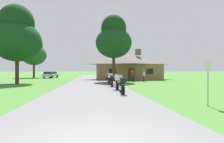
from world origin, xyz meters
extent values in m
plane|color=#42752D|center=(0.00, 20.00, 0.00)|extent=(500.00, 500.00, 0.00)
cube|color=slate|center=(0.00, 18.00, 0.03)|extent=(6.40, 80.00, 0.06)
cylinder|color=black|center=(2.12, 9.33, 0.38)|extent=(0.13, 0.64, 0.64)
cylinder|color=black|center=(2.07, 7.89, 0.38)|extent=(0.18, 0.65, 0.64)
cube|color=silver|center=(2.10, 8.59, 0.44)|extent=(0.28, 0.57, 0.30)
ellipsoid|color=maroon|center=(2.11, 8.85, 0.89)|extent=(0.32, 0.53, 0.26)
cube|color=black|center=(2.09, 8.39, 0.80)|extent=(0.30, 0.53, 0.10)
cylinder|color=silver|center=(2.12, 9.29, 1.08)|extent=(0.66, 0.06, 0.03)
cylinder|color=silver|center=(2.12, 9.33, 0.74)|extent=(0.07, 0.24, 0.73)
cube|color=#B2BCC6|center=(2.13, 9.39, 1.22)|extent=(0.32, 0.12, 0.27)
sphere|color=silver|center=(2.12, 9.29, 0.94)|extent=(0.11, 0.11, 0.11)
cube|color=black|center=(2.07, 7.84, 1.02)|extent=(0.41, 0.37, 0.32)
cube|color=red|center=(2.06, 7.67, 0.60)|extent=(0.14, 0.04, 0.06)
cylinder|color=silver|center=(2.22, 8.20, 0.28)|extent=(0.09, 0.55, 0.07)
cylinder|color=black|center=(2.20, 12.06, 0.38)|extent=(0.16, 0.65, 0.64)
cylinder|color=black|center=(2.09, 10.62, 0.38)|extent=(0.20, 0.65, 0.64)
cube|color=silver|center=(2.14, 11.32, 0.44)|extent=(0.30, 0.58, 0.30)
ellipsoid|color=black|center=(2.16, 11.58, 0.89)|extent=(0.34, 0.54, 0.26)
cube|color=black|center=(2.13, 11.12, 0.80)|extent=(0.32, 0.54, 0.10)
cylinder|color=silver|center=(2.19, 12.02, 1.08)|extent=(0.66, 0.08, 0.03)
cylinder|color=silver|center=(2.20, 12.06, 0.74)|extent=(0.08, 0.24, 0.73)
cube|color=#B2BCC6|center=(2.20, 12.12, 1.22)|extent=(0.33, 0.13, 0.27)
sphere|color=silver|center=(2.19, 12.02, 0.94)|extent=(0.11, 0.11, 0.11)
cube|color=silver|center=(2.08, 10.57, 1.02)|extent=(0.43, 0.39, 0.32)
cube|color=red|center=(2.07, 10.40, 0.60)|extent=(0.14, 0.04, 0.06)
cylinder|color=silver|center=(2.25, 10.93, 0.28)|extent=(0.11, 0.55, 0.07)
cube|color=silver|center=(1.83, 10.69, 0.56)|extent=(0.23, 0.41, 0.36)
cube|color=silver|center=(2.35, 10.65, 0.56)|extent=(0.23, 0.41, 0.36)
cylinder|color=black|center=(2.08, 15.06, 0.38)|extent=(0.15, 0.65, 0.64)
cylinder|color=black|center=(2.00, 13.63, 0.38)|extent=(0.19, 0.65, 0.64)
cube|color=silver|center=(2.04, 14.32, 0.44)|extent=(0.29, 0.57, 0.30)
ellipsoid|color=maroon|center=(2.05, 14.58, 0.89)|extent=(0.33, 0.54, 0.26)
cube|color=black|center=(2.02, 14.12, 0.80)|extent=(0.31, 0.54, 0.10)
cylinder|color=silver|center=(2.08, 15.02, 1.08)|extent=(0.66, 0.07, 0.03)
cylinder|color=silver|center=(2.08, 15.06, 0.74)|extent=(0.07, 0.24, 0.73)
cube|color=#B2BCC6|center=(2.08, 15.12, 1.22)|extent=(0.33, 0.13, 0.27)
sphere|color=silver|center=(2.08, 15.02, 0.94)|extent=(0.11, 0.11, 0.11)
cube|color=black|center=(1.99, 13.58, 1.02)|extent=(0.42, 0.38, 0.32)
cube|color=red|center=(1.98, 13.41, 0.60)|extent=(0.14, 0.04, 0.06)
cylinder|color=silver|center=(2.15, 13.94, 0.28)|extent=(0.10, 0.55, 0.07)
cube|color=black|center=(1.74, 13.69, 0.56)|extent=(0.22, 0.41, 0.36)
cube|color=black|center=(2.26, 13.66, 0.56)|extent=(0.22, 0.41, 0.36)
cylinder|color=black|center=(2.11, 17.50, 0.38)|extent=(0.16, 0.65, 0.64)
cylinder|color=black|center=(1.99, 16.07, 0.38)|extent=(0.21, 0.65, 0.64)
cube|color=silver|center=(2.05, 16.77, 0.44)|extent=(0.30, 0.58, 0.30)
ellipsoid|color=maroon|center=(2.07, 17.03, 0.89)|extent=(0.34, 0.54, 0.26)
cube|color=black|center=(2.03, 16.57, 0.80)|extent=(0.32, 0.54, 0.10)
cylinder|color=silver|center=(2.11, 17.46, 1.08)|extent=(0.66, 0.09, 0.03)
cylinder|color=silver|center=(2.11, 17.50, 0.74)|extent=(0.08, 0.24, 0.73)
cube|color=#B2BCC6|center=(2.12, 17.56, 1.22)|extent=(0.33, 0.13, 0.27)
sphere|color=silver|center=(2.11, 17.46, 0.94)|extent=(0.11, 0.11, 0.11)
cube|color=silver|center=(1.99, 16.02, 1.02)|extent=(0.43, 0.39, 0.32)
cube|color=red|center=(1.98, 15.85, 0.60)|extent=(0.14, 0.04, 0.06)
cylinder|color=silver|center=(2.16, 16.38, 0.28)|extent=(0.11, 0.55, 0.07)
cylinder|color=black|center=(2.22, 20.46, 0.38)|extent=(0.15, 0.65, 0.64)
cylinder|color=black|center=(2.14, 19.02, 0.38)|extent=(0.19, 0.65, 0.64)
cube|color=silver|center=(2.18, 19.72, 0.44)|extent=(0.29, 0.57, 0.30)
ellipsoid|color=black|center=(2.19, 19.98, 0.89)|extent=(0.33, 0.54, 0.26)
cube|color=black|center=(2.17, 19.52, 0.80)|extent=(0.31, 0.54, 0.10)
cylinder|color=silver|center=(2.22, 20.42, 1.08)|extent=(0.66, 0.07, 0.03)
cylinder|color=silver|center=(2.22, 20.46, 0.74)|extent=(0.07, 0.24, 0.73)
cube|color=#B2BCC6|center=(2.22, 20.52, 1.22)|extent=(0.33, 0.13, 0.27)
sphere|color=silver|center=(2.22, 20.42, 0.94)|extent=(0.11, 0.11, 0.11)
cube|color=black|center=(2.13, 18.97, 1.02)|extent=(0.42, 0.38, 0.32)
cube|color=red|center=(2.12, 18.80, 0.60)|extent=(0.14, 0.04, 0.06)
cylinder|color=silver|center=(2.29, 19.33, 0.28)|extent=(0.10, 0.55, 0.07)
cube|color=black|center=(1.88, 19.09, 0.56)|extent=(0.22, 0.41, 0.36)
cube|color=black|center=(2.40, 19.06, 0.56)|extent=(0.22, 0.41, 0.36)
cube|color=brown|center=(6.55, 28.36, 1.41)|extent=(11.34, 6.86, 2.81)
pyramid|color=#5B5651|center=(6.55, 28.36, 3.79)|extent=(12.02, 7.27, 1.96)
cube|color=brown|center=(8.59, 28.36, 5.12)|extent=(0.90, 0.90, 1.10)
cube|color=#472D19|center=(6.55, 24.90, 1.05)|extent=(1.10, 0.08, 2.10)
cube|color=black|center=(3.37, 24.90, 1.55)|extent=(1.10, 0.06, 0.90)
cube|color=black|center=(9.72, 24.90, 1.55)|extent=(1.10, 0.06, 0.90)
cylinder|color=navy|center=(7.70, 21.83, 0.43)|extent=(0.14, 0.14, 0.86)
cylinder|color=navy|center=(7.71, 21.65, 0.43)|extent=(0.14, 0.14, 0.86)
cube|color=silver|center=(7.71, 21.74, 1.14)|extent=(0.24, 0.37, 0.56)
cylinder|color=silver|center=(7.69, 21.97, 1.12)|extent=(0.09, 0.09, 0.58)
cylinder|color=silver|center=(7.72, 21.51, 1.12)|extent=(0.09, 0.09, 0.58)
sphere|color=tan|center=(7.71, 21.74, 1.56)|extent=(0.21, 0.21, 0.21)
cylinder|color=#B2AD99|center=(7.71, 21.74, 1.66)|extent=(0.22, 0.22, 0.05)
cylinder|color=navy|center=(6.00, 22.31, 0.43)|extent=(0.14, 0.14, 0.86)
cylinder|color=navy|center=(6.17, 22.33, 0.43)|extent=(0.14, 0.14, 0.86)
cube|color=#A8231E|center=(6.08, 22.32, 1.14)|extent=(0.38, 0.26, 0.56)
cylinder|color=#A8231E|center=(5.86, 22.30, 1.12)|extent=(0.09, 0.09, 0.58)
cylinder|color=#A8231E|center=(6.31, 22.35, 1.12)|extent=(0.09, 0.09, 0.58)
sphere|color=tan|center=(6.08, 22.32, 1.56)|extent=(0.21, 0.21, 0.21)
cylinder|color=#B2AD99|center=(6.08, 22.32, 1.66)|extent=(0.22, 0.22, 0.05)
cylinder|color=#9EA0A5|center=(5.39, 3.87, 1.05)|extent=(0.06, 0.06, 2.10)
cube|color=silver|center=(5.39, 3.85, 1.90)|extent=(0.36, 0.02, 0.48)
cylinder|color=#422D19|center=(-13.29, 38.28, 1.86)|extent=(0.44, 0.44, 3.73)
ellipsoid|color=#1E5623|center=(-13.29, 38.28, 5.25)|extent=(5.54, 5.54, 4.71)
ellipsoid|color=#1B4E20|center=(-13.29, 38.28, 7.46)|extent=(3.88, 3.88, 4.15)
cylinder|color=#422D19|center=(-9.46, 19.65, 1.85)|extent=(0.44, 0.44, 3.71)
ellipsoid|color=#143D19|center=(-9.46, 19.65, 5.36)|extent=(5.99, 5.99, 5.09)
ellipsoid|color=#123716|center=(-9.46, 19.65, 7.75)|extent=(4.19, 4.19, 4.49)
cylinder|color=#422D19|center=(3.14, 21.67, 2.14)|extent=(0.44, 0.44, 4.28)
ellipsoid|color=#143D19|center=(3.14, 21.67, 5.73)|extent=(5.25, 5.25, 4.46)
ellipsoid|color=#123716|center=(3.14, 21.67, 7.83)|extent=(3.68, 3.68, 3.94)
cube|color=#ADAFB7|center=(-9.12, 36.47, 0.62)|extent=(2.71, 4.87, 0.60)
cube|color=black|center=(-9.16, 36.28, 1.16)|extent=(2.22, 3.48, 0.48)
cylinder|color=black|center=(-9.67, 38.04, 0.32)|extent=(0.34, 0.67, 0.64)
cylinder|color=black|center=(-8.01, 37.70, 0.32)|extent=(0.34, 0.67, 0.64)
cylinder|color=black|center=(-10.23, 35.24, 0.32)|extent=(0.34, 0.67, 0.64)
cylinder|color=black|center=(-8.57, 34.91, 0.32)|extent=(0.34, 0.67, 0.64)
camera|label=1|loc=(-0.02, -3.77, 1.68)|focal=28.12mm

